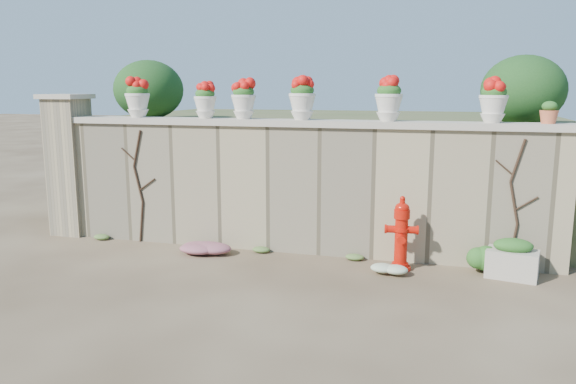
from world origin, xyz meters
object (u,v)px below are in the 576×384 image
(planter_box, at_px, (512,260))
(terracotta_pot, at_px, (549,114))
(urn_pot_0, at_px, (137,98))
(fire_hydrant, at_px, (401,233))

(planter_box, bearing_deg, terracotta_pot, 64.18)
(planter_box, distance_m, urn_pot_0, 6.36)
(urn_pot_0, bearing_deg, planter_box, -4.91)
(planter_box, xyz_separation_m, urn_pot_0, (-5.96, 0.51, 2.16))
(fire_hydrant, bearing_deg, planter_box, -3.43)
(fire_hydrant, distance_m, urn_pot_0, 4.86)
(fire_hydrant, bearing_deg, urn_pot_0, 167.17)
(urn_pot_0, bearing_deg, terracotta_pot, 0.00)
(terracotta_pot, bearing_deg, fire_hydrant, -163.39)
(planter_box, xyz_separation_m, terracotta_pot, (0.39, 0.51, 1.98))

